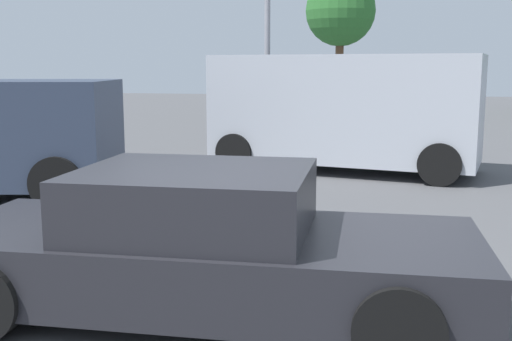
% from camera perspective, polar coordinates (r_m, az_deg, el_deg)
% --- Properties ---
extents(ground_plane, '(80.00, 80.00, 0.00)m').
position_cam_1_polar(ground_plane, '(5.32, -1.28, -13.53)').
color(ground_plane, '#515154').
extents(sedan_foreground, '(4.56, 1.97, 1.24)m').
position_cam_1_polar(sedan_foreground, '(5.34, -4.74, -6.96)').
color(sedan_foreground, '#232328').
rests_on(sedan_foreground, ground_plane).
extents(dog, '(0.66, 0.31, 0.40)m').
position_cam_1_polar(dog, '(7.97, -3.71, -3.85)').
color(dog, white).
rests_on(dog, ground_plane).
extents(van_white, '(5.42, 2.97, 2.29)m').
position_cam_1_polar(van_white, '(12.56, 8.06, 5.57)').
color(van_white, '#B2B7C1').
rests_on(van_white, ground_plane).
extents(tree_back_left, '(2.72, 2.72, 5.54)m').
position_cam_1_polar(tree_back_left, '(25.34, 7.70, 14.13)').
color(tree_back_left, brown).
rests_on(tree_back_left, ground_plane).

